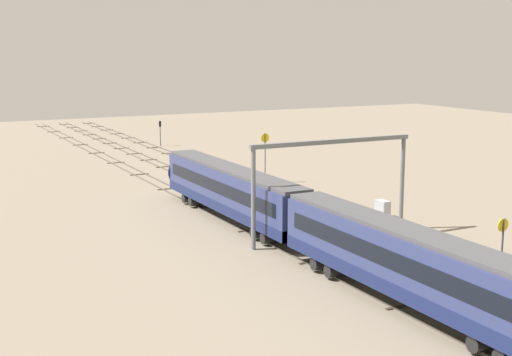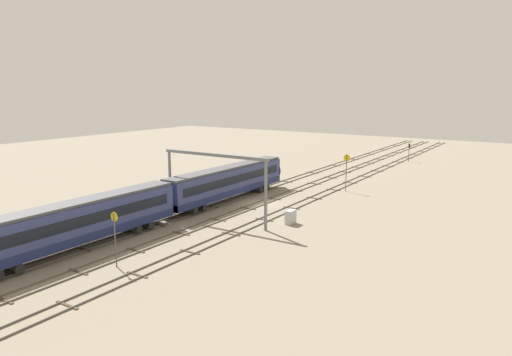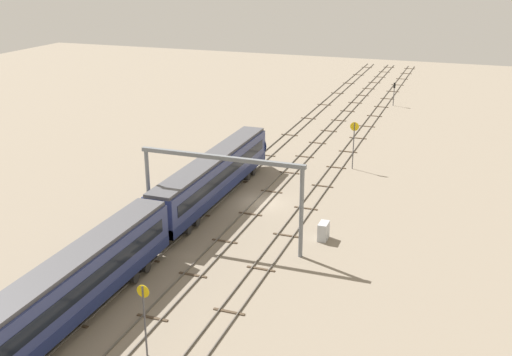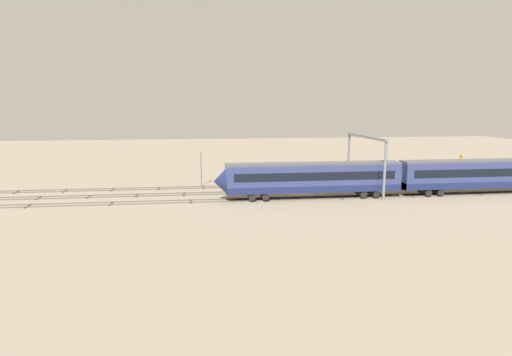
% 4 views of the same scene
% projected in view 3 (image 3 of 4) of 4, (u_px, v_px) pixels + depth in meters
% --- Properties ---
extents(ground_plane, '(200.53, 200.53, 0.00)m').
position_uv_depth(ground_plane, '(261.00, 203.00, 63.49)').
color(ground_plane, gray).
extents(track_near_foreground, '(184.53, 2.40, 0.16)m').
position_uv_depth(track_near_foreground, '(306.00, 208.00, 61.93)').
color(track_near_foreground, '#59544C').
rests_on(track_near_foreground, ground).
extents(track_second_near, '(184.53, 2.40, 0.16)m').
position_uv_depth(track_second_near, '(261.00, 202.00, 63.46)').
color(track_second_near, '#59544C').
rests_on(track_second_near, ground).
extents(track_with_train, '(184.53, 2.40, 0.16)m').
position_uv_depth(track_with_train, '(219.00, 196.00, 64.99)').
color(track_with_train, '#59544C').
rests_on(track_with_train, ground).
extents(overhead_gantry, '(0.40, 14.94, 8.22)m').
position_uv_depth(overhead_gantry, '(221.00, 180.00, 52.28)').
color(overhead_gantry, slate).
rests_on(overhead_gantry, ground).
extents(speed_sign_far_trackside, '(0.14, 0.85, 5.07)m').
position_uv_depth(speed_sign_far_trackside, '(144.00, 311.00, 37.96)').
color(speed_sign_far_trackside, '#4C4C51').
rests_on(speed_sign_far_trackside, ground).
extents(speed_sign_distant_end, '(0.14, 1.05, 5.77)m').
position_uv_depth(speed_sign_distant_end, '(354.00, 138.00, 72.41)').
color(speed_sign_distant_end, '#4C4C51').
rests_on(speed_sign_distant_end, ground).
extents(signal_light_trackside_approach, '(0.31, 0.32, 3.97)m').
position_uv_depth(signal_light_trackside_approach, '(394.00, 91.00, 104.43)').
color(signal_light_trackside_approach, '#4C4C51').
rests_on(signal_light_trackside_approach, ground).
extents(relay_cabinet, '(1.48, 0.80, 1.63)m').
position_uv_depth(relay_cabinet, '(323.00, 231.00, 54.90)').
color(relay_cabinet, '#B2B7BC').
rests_on(relay_cabinet, ground).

